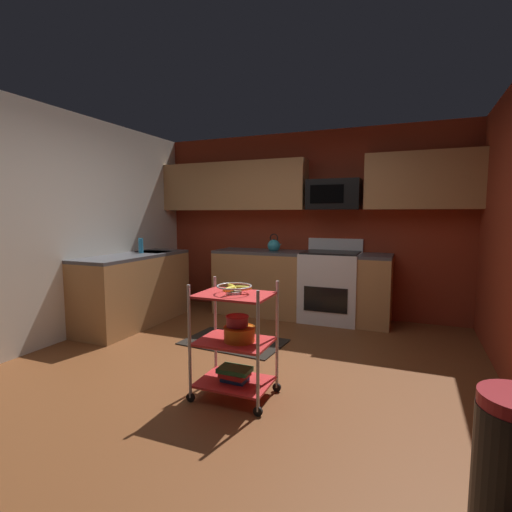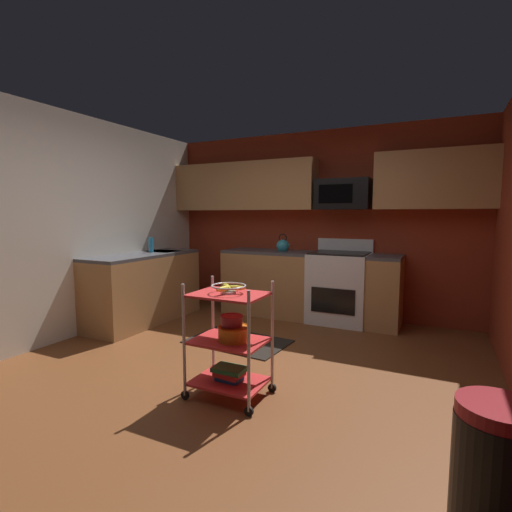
% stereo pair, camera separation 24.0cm
% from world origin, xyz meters
% --- Properties ---
extents(floor, '(4.40, 4.80, 0.04)m').
position_xyz_m(floor, '(0.00, 0.00, -0.02)').
color(floor, brown).
rests_on(floor, ground).
extents(wall_back, '(4.52, 0.06, 2.60)m').
position_xyz_m(wall_back, '(0.00, 2.43, 1.30)').
color(wall_back, maroon).
rests_on(wall_back, ground).
extents(wall_left, '(0.06, 4.80, 2.60)m').
position_xyz_m(wall_left, '(-2.23, 0.00, 1.30)').
color(wall_left, silver).
rests_on(wall_left, ground).
extents(counter_run, '(3.42, 2.28, 0.92)m').
position_xyz_m(counter_run, '(-0.79, 1.63, 0.46)').
color(counter_run, '#B27F4C').
rests_on(counter_run, ground).
extents(oven_range, '(0.76, 0.65, 1.10)m').
position_xyz_m(oven_range, '(0.44, 2.10, 0.48)').
color(oven_range, white).
rests_on(oven_range, ground).
extents(upper_cabinets, '(4.40, 0.33, 0.70)m').
position_xyz_m(upper_cabinets, '(-0.10, 2.23, 1.85)').
color(upper_cabinets, '#B27F4C').
extents(microwave, '(0.70, 0.39, 0.40)m').
position_xyz_m(microwave, '(0.44, 2.21, 1.70)').
color(microwave, black).
extents(rolling_cart, '(0.63, 0.44, 0.91)m').
position_xyz_m(rolling_cart, '(0.19, -0.39, 0.45)').
color(rolling_cart, silver).
rests_on(rolling_cart, ground).
extents(fruit_bowl, '(0.27, 0.27, 0.07)m').
position_xyz_m(fruit_bowl, '(0.19, -0.39, 0.88)').
color(fruit_bowl, silver).
rests_on(fruit_bowl, rolling_cart).
extents(mixing_bowl_large, '(0.25, 0.25, 0.11)m').
position_xyz_m(mixing_bowl_large, '(0.23, -0.39, 0.52)').
color(mixing_bowl_large, orange).
rests_on(mixing_bowl_large, rolling_cart).
extents(mixing_bowl_small, '(0.18, 0.18, 0.08)m').
position_xyz_m(mixing_bowl_small, '(0.21, -0.38, 0.62)').
color(mixing_bowl_small, maroon).
rests_on(mixing_bowl_small, rolling_cart).
extents(book_stack, '(0.25, 0.19, 0.11)m').
position_xyz_m(book_stack, '(0.19, -0.39, 0.19)').
color(book_stack, '#1E4C8C').
rests_on(book_stack, rolling_cart).
extents(kettle, '(0.21, 0.18, 0.26)m').
position_xyz_m(kettle, '(-0.37, 2.10, 1.00)').
color(kettle, teal).
rests_on(kettle, counter_run).
extents(dish_soap_bottle, '(0.06, 0.06, 0.20)m').
position_xyz_m(dish_soap_bottle, '(-1.92, 1.14, 1.02)').
color(dish_soap_bottle, '#2D8CBF').
rests_on(dish_soap_bottle, counter_run).
extents(trash_can, '(0.34, 0.42, 0.66)m').
position_xyz_m(trash_can, '(1.90, -1.11, 0.33)').
color(trash_can, black).
rests_on(trash_can, ground).
extents(floor_rug, '(1.15, 0.78, 0.01)m').
position_xyz_m(floor_rug, '(-0.38, 0.77, 0.01)').
color(floor_rug, black).
rests_on(floor_rug, ground).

